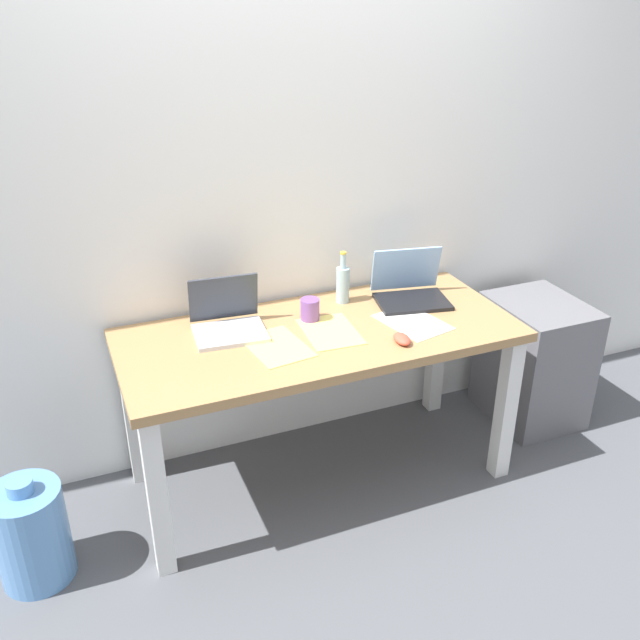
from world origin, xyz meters
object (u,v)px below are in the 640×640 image
laptop_left (228,321)px  laptop_right (410,290)px  beer_bottle (343,283)px  desk (320,353)px  water_cooler_jug (31,534)px  coffee_mug (311,310)px  computer_mouse (402,339)px  filing_cabinet (534,360)px

laptop_left → laptop_right: laptop_right is taller
laptop_right → beer_bottle: bearing=161.1°
desk → water_cooler_jug: bearing=-173.5°
laptop_left → coffee_mug: size_ratio=3.21×
laptop_right → coffee_mug: 0.48m
computer_mouse → coffee_mug: coffee_mug is taller
laptop_left → water_cooler_jug: bearing=-162.1°
water_cooler_jug → laptop_right: bearing=8.9°
laptop_right → coffee_mug: (-0.48, -0.02, -0.00)m
laptop_right → computer_mouse: size_ratio=3.53×
laptop_left → computer_mouse: bearing=-30.4°
laptop_left → water_cooler_jug: 1.07m
desk → computer_mouse: (0.26, -0.22, 0.12)m
computer_mouse → coffee_mug: (-0.26, 0.33, 0.03)m
laptop_left → laptop_right: (0.83, -0.01, 0.00)m
laptop_right → computer_mouse: laptop_right is taller
desk → beer_bottle: beer_bottle is taller
laptop_right → coffee_mug: size_ratio=3.72×
computer_mouse → desk: bearing=144.3°
computer_mouse → coffee_mug: bearing=132.1°
laptop_right → coffee_mug: bearing=-177.9°
laptop_right → water_cooler_jug: bearing=-171.1°
desk → laptop_right: (0.49, 0.13, 0.15)m
desk → laptop_left: laptop_left is taller
filing_cabinet → computer_mouse: bearing=-163.5°
laptop_right → computer_mouse: bearing=-123.2°
laptop_left → desk: bearing=-21.9°
laptop_left → filing_cabinet: 1.60m
water_cooler_jug → laptop_left: bearing=17.9°
beer_bottle → coffee_mug: 0.23m
desk → computer_mouse: computer_mouse is taller
beer_bottle → water_cooler_jug: size_ratio=0.53×
laptop_right → filing_cabinet: bearing=-6.0°
coffee_mug → water_cooler_jug: (-1.21, -0.25, -0.58)m
desk → water_cooler_jug: desk is taller
laptop_left → coffee_mug: bearing=-4.7°
filing_cabinet → laptop_right: bearing=174.0°
coffee_mug → laptop_right: bearing=2.1°
coffee_mug → filing_cabinet: (1.18, -0.06, -0.47)m
laptop_right → filing_cabinet: 0.84m
computer_mouse → water_cooler_jug: bearing=-179.0°
desk → laptop_left: bearing=158.1°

